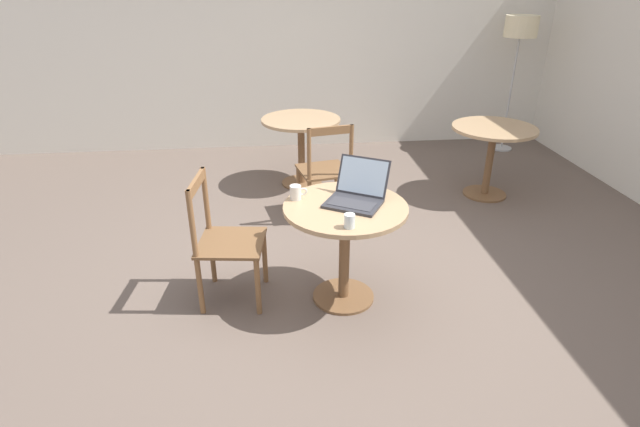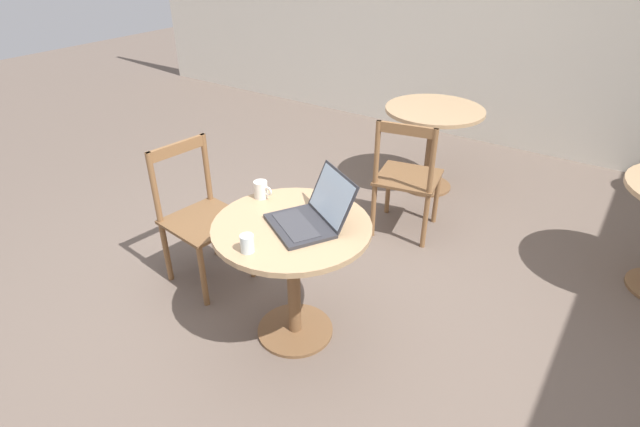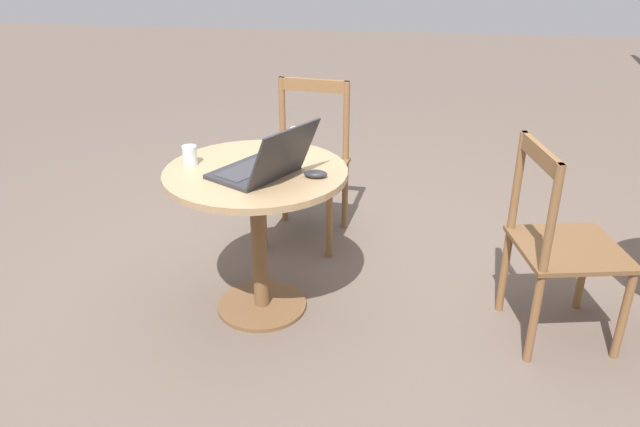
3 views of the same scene
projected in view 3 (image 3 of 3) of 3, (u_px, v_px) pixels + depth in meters
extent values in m
plane|color=#66564C|center=(311.00, 302.00, 3.06)|extent=(16.00, 16.00, 0.00)
cylinder|color=brown|center=(262.00, 305.00, 3.01)|extent=(0.43, 0.43, 0.02)
cylinder|color=brown|center=(259.00, 243.00, 2.87)|extent=(0.07, 0.07, 0.66)
cylinder|color=tan|center=(256.00, 173.00, 2.72)|extent=(0.81, 0.81, 0.03)
cylinder|color=brown|center=(329.00, 222.00, 3.38)|extent=(0.04, 0.04, 0.42)
cylinder|color=brown|center=(263.00, 214.00, 3.47)|extent=(0.04, 0.04, 0.42)
cylinder|color=brown|center=(345.00, 195.00, 3.71)|extent=(0.04, 0.04, 0.42)
cylinder|color=brown|center=(284.00, 188.00, 3.80)|extent=(0.04, 0.04, 0.42)
cube|color=brown|center=(305.00, 168.00, 3.49)|extent=(0.48, 0.48, 0.02)
cylinder|color=brown|center=(346.00, 121.00, 3.51)|extent=(0.04, 0.04, 0.45)
cylinder|color=brown|center=(282.00, 116.00, 3.60)|extent=(0.04, 0.04, 0.45)
cube|color=brown|center=(314.00, 85.00, 3.47)|extent=(0.07, 0.41, 0.07)
cylinder|color=brown|center=(584.00, 269.00, 2.93)|extent=(0.04, 0.04, 0.42)
cylinder|color=brown|center=(624.00, 316.00, 2.59)|extent=(0.04, 0.04, 0.42)
cylinder|color=brown|center=(504.00, 272.00, 2.91)|extent=(0.04, 0.04, 0.42)
cylinder|color=brown|center=(534.00, 319.00, 2.57)|extent=(0.04, 0.04, 0.42)
cube|color=brown|center=(569.00, 248.00, 2.65)|extent=(0.51, 0.51, 0.02)
cylinder|color=brown|center=(518.00, 181.00, 2.71)|extent=(0.04, 0.04, 0.45)
cylinder|color=brown|center=(552.00, 219.00, 2.37)|extent=(0.04, 0.04, 0.45)
cube|color=brown|center=(541.00, 155.00, 2.46)|extent=(0.41, 0.10, 0.07)
cube|color=#2D2D33|center=(253.00, 172.00, 2.67)|extent=(0.42, 0.39, 0.02)
cube|color=#38383D|center=(250.00, 168.00, 2.67)|extent=(0.32, 0.27, 0.00)
cube|color=#2D2D33|center=(284.00, 153.00, 2.51)|extent=(0.35, 0.27, 0.24)
cube|color=#9EB2C6|center=(283.00, 152.00, 2.51)|extent=(0.32, 0.24, 0.21)
ellipsoid|color=#2D2D33|center=(316.00, 174.00, 2.63)|extent=(0.06, 0.10, 0.03)
cylinder|color=silver|center=(298.00, 138.00, 2.95)|extent=(0.07, 0.07, 0.10)
torus|color=silver|center=(296.00, 140.00, 2.91)|extent=(0.05, 0.01, 0.05)
cylinder|color=silver|center=(190.00, 155.00, 2.75)|extent=(0.06, 0.06, 0.09)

